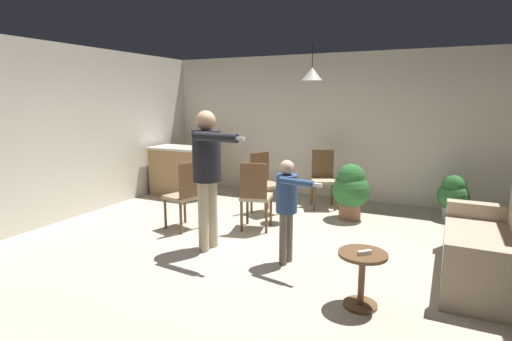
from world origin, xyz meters
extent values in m
plane|color=#B2A893|center=(0.00, 0.00, 0.00)|extent=(7.68, 7.68, 0.00)
cube|color=silver|center=(0.00, 3.20, 1.35)|extent=(6.40, 0.10, 2.70)
cube|color=silver|center=(-3.20, 0.00, 1.35)|extent=(0.10, 6.40, 2.70)
cube|color=tan|center=(2.63, 0.35, 0.23)|extent=(0.87, 1.45, 0.45)
cube|color=tan|center=(2.62, -0.46, 0.32)|extent=(0.85, 0.19, 0.63)
cube|color=tan|center=(2.64, 1.16, 0.32)|extent=(0.85, 0.19, 0.63)
cylinder|color=brown|center=(2.96, 1.15, 0.03)|extent=(0.05, 0.05, 0.06)
cylinder|color=brown|center=(2.29, -0.44, 0.03)|extent=(0.05, 0.05, 0.06)
cylinder|color=brown|center=(2.31, 1.16, 0.03)|extent=(0.05, 0.05, 0.06)
cube|color=#99754C|center=(-2.45, 2.08, 0.45)|extent=(1.20, 0.60, 0.91)
cube|color=beige|center=(-2.45, 2.08, 0.93)|extent=(1.26, 0.66, 0.04)
cylinder|color=brown|center=(1.54, -0.76, 0.51)|extent=(0.44, 0.44, 0.03)
cylinder|color=brown|center=(1.54, -0.76, 0.24)|extent=(0.06, 0.06, 0.49)
cylinder|color=brown|center=(1.54, -0.76, 0.01)|extent=(0.31, 0.31, 0.03)
cylinder|color=tan|center=(-0.47, -0.05, 0.44)|extent=(0.13, 0.13, 0.88)
cylinder|color=tan|center=(-0.49, -0.23, 0.44)|extent=(0.13, 0.13, 0.88)
cylinder|color=black|center=(-0.48, -0.14, 1.19)|extent=(0.35, 0.35, 0.62)
sphere|color=tan|center=(-0.48, -0.14, 1.62)|extent=(0.24, 0.24, 0.24)
cylinder|color=black|center=(-0.46, 0.06, 1.16)|extent=(0.10, 0.10, 0.59)
cylinder|color=black|center=(-0.21, -0.37, 1.45)|extent=(0.59, 0.16, 0.10)
cube|color=white|center=(0.11, -0.41, 1.45)|extent=(0.13, 0.05, 0.04)
cylinder|color=#60564C|center=(0.58, -0.07, 0.30)|extent=(0.09, 0.09, 0.61)
cylinder|color=#60564C|center=(0.55, -0.20, 0.30)|extent=(0.09, 0.09, 0.61)
cylinder|color=navy|center=(0.57, -0.14, 0.83)|extent=(0.24, 0.24, 0.43)
sphere|color=#D8AD8C|center=(0.57, -0.14, 1.12)|extent=(0.17, 0.17, 0.17)
cylinder|color=navy|center=(0.59, 0.00, 0.80)|extent=(0.07, 0.07, 0.41)
cylinder|color=navy|center=(0.74, -0.31, 1.01)|extent=(0.41, 0.14, 0.07)
cube|color=white|center=(0.97, -0.35, 1.01)|extent=(0.13, 0.06, 0.04)
cylinder|color=brown|center=(0.39, 2.59, 0.23)|extent=(0.04, 0.04, 0.45)
cylinder|color=brown|center=(0.06, 2.44, 0.23)|extent=(0.04, 0.04, 0.45)
cylinder|color=brown|center=(0.54, 2.26, 0.23)|extent=(0.04, 0.04, 0.45)
cylinder|color=brown|center=(0.21, 2.11, 0.23)|extent=(0.04, 0.04, 0.45)
cube|color=tan|center=(0.30, 2.35, 0.47)|extent=(0.56, 0.56, 0.05)
cube|color=brown|center=(0.22, 2.52, 0.75)|extent=(0.36, 0.19, 0.50)
cylinder|color=brown|center=(-0.54, 1.85, 0.23)|extent=(0.04, 0.04, 0.45)
cylinder|color=brown|center=(-0.69, 1.53, 0.23)|extent=(0.04, 0.04, 0.45)
cylinder|color=brown|center=(-0.21, 1.70, 0.23)|extent=(0.04, 0.04, 0.45)
cylinder|color=brown|center=(-0.37, 1.37, 0.23)|extent=(0.04, 0.04, 0.45)
cube|color=#997F60|center=(-0.45, 1.61, 0.47)|extent=(0.56, 0.56, 0.05)
cube|color=brown|center=(-0.62, 1.69, 0.75)|extent=(0.20, 0.36, 0.50)
cylinder|color=brown|center=(-0.40, 0.62, 0.23)|extent=(0.04, 0.04, 0.45)
cylinder|color=brown|center=(-0.05, 0.70, 0.23)|extent=(0.04, 0.04, 0.45)
cylinder|color=brown|center=(-0.49, 0.97, 0.23)|extent=(0.04, 0.04, 0.45)
cylinder|color=brown|center=(-0.14, 1.05, 0.23)|extent=(0.04, 0.04, 0.45)
cube|color=tan|center=(-0.27, 0.83, 0.47)|extent=(0.51, 0.51, 0.05)
cube|color=brown|center=(-0.23, 0.65, 0.75)|extent=(0.38, 0.13, 0.50)
cylinder|color=brown|center=(-1.12, 0.16, 0.23)|extent=(0.04, 0.04, 0.45)
cylinder|color=brown|center=(-1.03, 0.51, 0.23)|extent=(0.04, 0.04, 0.45)
cylinder|color=brown|center=(-1.47, 0.26, 0.23)|extent=(0.04, 0.04, 0.45)
cylinder|color=brown|center=(-1.37, 0.60, 0.23)|extent=(0.04, 0.04, 0.45)
cube|color=#997F60|center=(-1.25, 0.38, 0.47)|extent=(0.52, 0.52, 0.05)
cube|color=brown|center=(-1.06, 0.33, 0.75)|extent=(0.14, 0.37, 0.50)
cylinder|color=brown|center=(0.86, 1.89, 0.13)|extent=(0.34, 0.34, 0.26)
sphere|color=#2D6B33|center=(0.86, 1.89, 0.47)|extent=(0.58, 0.58, 0.58)
sphere|color=#2D6B33|center=(0.86, 1.89, 0.67)|extent=(0.43, 0.43, 0.43)
cylinder|color=#B7B2AD|center=(2.32, 2.55, 0.11)|extent=(0.27, 0.27, 0.21)
sphere|color=#2D6B33|center=(2.32, 2.55, 0.38)|extent=(0.47, 0.47, 0.47)
sphere|color=#2D6B33|center=(2.32, 2.55, 0.54)|extent=(0.35, 0.35, 0.35)
cube|color=white|center=(1.56, -0.79, 0.54)|extent=(0.12, 0.12, 0.04)
cone|color=silver|center=(0.22, 1.79, 2.25)|extent=(0.32, 0.32, 0.20)
cylinder|color=black|center=(0.22, 1.79, 2.52)|extent=(0.01, 0.01, 0.36)
camera|label=1|loc=(2.11, -4.20, 1.88)|focal=27.80mm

